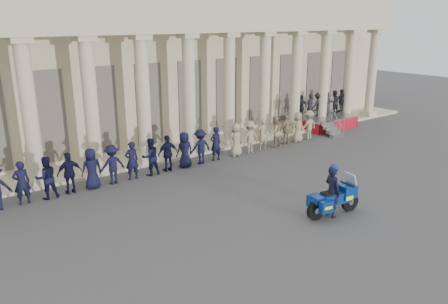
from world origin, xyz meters
TOP-DOWN VIEW (x-y plane):
  - ground at (0.00, 0.00)m, footprint 90.00×90.00m
  - building at (-0.00, 14.74)m, footprint 40.00×12.50m
  - officer_rank at (-1.21, 6.38)m, footprint 20.87×0.67m
  - reviewing_stand at (11.87, 7.98)m, footprint 4.91×3.76m
  - motorcycle at (1.44, -1.56)m, footprint 2.36×1.07m
  - rider at (1.31, -1.55)m, footprint 0.56×0.76m

SIDE VIEW (x-z plane):
  - ground at x=0.00m, z-range 0.00..0.00m
  - motorcycle at x=1.44m, z-range -0.10..1.41m
  - officer_rank at x=-1.21m, z-range 0.00..1.76m
  - rider at x=1.31m, z-range -0.01..2.01m
  - reviewing_stand at x=11.87m, z-range 0.11..2.44m
  - building at x=0.00m, z-range 0.02..9.02m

